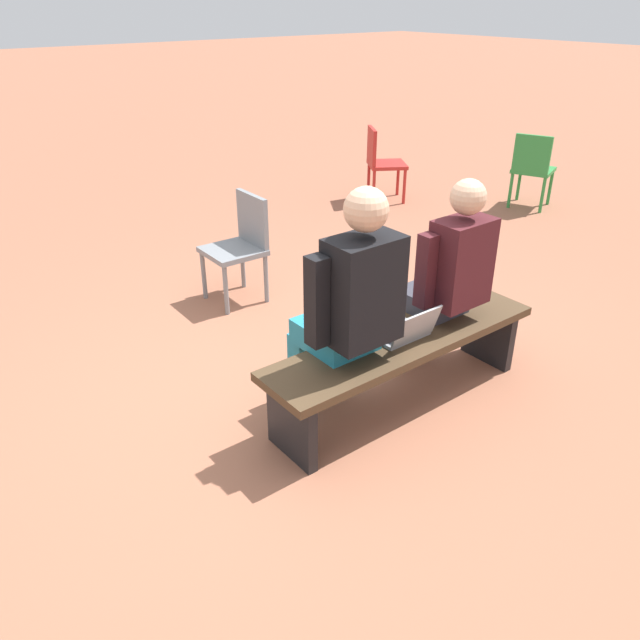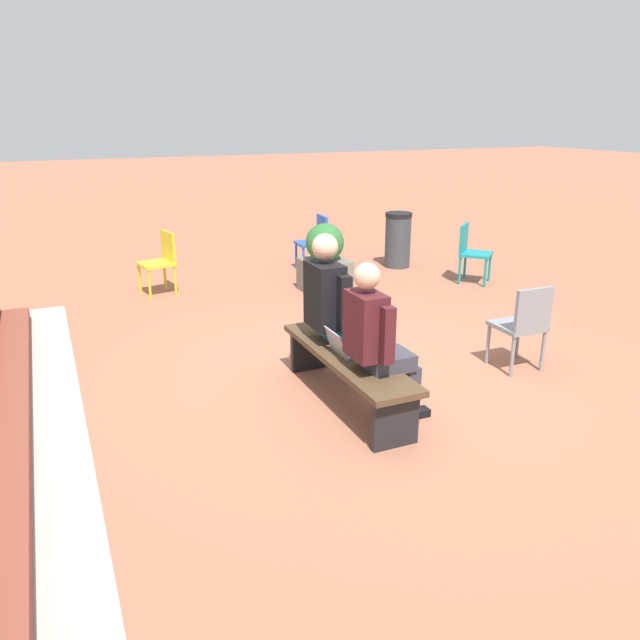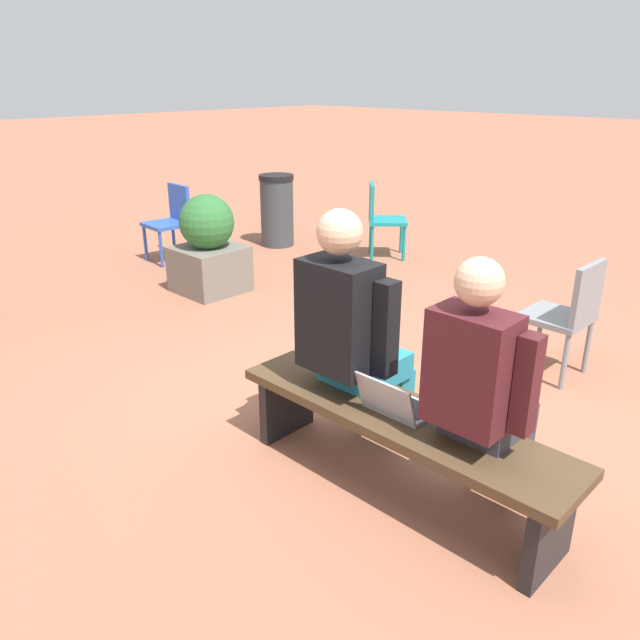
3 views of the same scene
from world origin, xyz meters
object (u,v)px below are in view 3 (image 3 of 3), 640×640
plastic_chair_mid_courtyard (568,312)px  litter_bin (277,210)px  person_student (481,387)px  plastic_chair_far_left (381,215)px  laptop (396,403)px  person_adult (353,333)px  bench (398,430)px  plastic_chair_far_right (172,218)px  planter (208,247)px

plastic_chair_mid_courtyard → litter_bin: 4.24m
person_student → plastic_chair_far_left: size_ratio=1.56×
laptop → plastic_chair_mid_courtyard: (-0.04, -1.85, -0.02)m
person_student → person_adult: bearing=-0.4°
bench → plastic_chair_far_right: (4.43, -1.64, 0.13)m
plastic_chair_far_left → plastic_chair_far_right: 2.36m
bench → person_adult: person_adult is taller
person_student → planter: bearing=-18.3°
laptop → plastic_chair_far_right: (4.41, -1.65, -0.02)m
plastic_chair_far_right → bench: bearing=159.6°
litter_bin → person_adult: bearing=142.6°
laptop → planter: size_ratio=0.34×
laptop → litter_bin: litter_bin is taller
planter → litter_bin: bearing=-63.1°
laptop → person_student: bearing=-168.9°
person_student → plastic_chair_mid_courtyard: person_student is taller
plastic_chair_mid_courtyard → person_adult: bearing=77.3°
person_student → plastic_chair_mid_courtyard: size_ratio=1.56×
person_adult → plastic_chair_far_right: person_adult is taller
person_adult → laptop: size_ratio=4.37×
person_student → litter_bin: person_student is taller
bench → plastic_chair_far_left: plastic_chair_far_left is taller
person_adult → laptop: bearing=166.8°
person_adult → plastic_chair_far_left: (2.46, -3.30, -0.26)m
plastic_chair_mid_courtyard → litter_bin: (4.10, -1.07, -0.05)m
person_student → person_adult: size_ratio=0.94×
person_student → person_adult: person_adult is taller
planter → laptop: bearing=158.5°
person_student → litter_bin: bearing=-32.5°
plastic_chair_mid_courtyard → laptop: bearing=88.6°
plastic_chair_far_left → planter: (0.41, 2.11, -0.04)m
laptop → litter_bin: size_ratio=0.37×
plastic_chair_far_left → person_adult: bearing=126.6°
plastic_chair_far_right → litter_bin: size_ratio=0.98×
bench → laptop: (0.01, 0.01, 0.15)m
person_adult → plastic_chair_mid_courtyard: bearing=-102.7°
bench → litter_bin: litter_bin is taller
bench → plastic_chair_far_left: bearing=-50.1°
plastic_chair_far_right → litter_bin: (-0.36, -1.26, -0.05)m
planter → litter_bin: size_ratio=1.09×
person_adult → plastic_chair_far_left: person_adult is taller
person_adult → plastic_chair_far_right: size_ratio=1.66×
laptop → plastic_chair_far_right: size_ratio=0.38×
bench → plastic_chair_mid_courtyard: (-0.03, -1.83, 0.13)m
laptop → plastic_chair_mid_courtyard: 1.85m
person_adult → plastic_chair_mid_courtyard: size_ratio=1.66×
person_student → plastic_chair_mid_courtyard: bearing=-78.8°
plastic_chair_mid_courtyard → plastic_chair_far_right: (4.46, 0.19, 0.00)m
laptop → plastic_chair_far_left: bearing=-50.3°
person_adult → planter: (2.87, -1.19, -0.30)m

